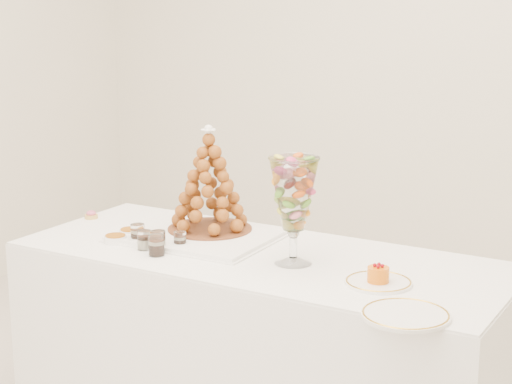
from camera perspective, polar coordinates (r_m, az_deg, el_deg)
The scene contains 15 objects.
buffet_table at distance 3.24m, azimuth 0.29°, elevation -9.98°, with size 1.85×0.80×0.69m.
lace_tray at distance 3.31m, azimuth -3.99°, elevation -2.95°, with size 0.58×0.43×0.02m, color white.
macaron_vase at distance 2.95m, azimuth 2.54°, elevation -0.23°, with size 0.17×0.17×0.38m.
cake_plate at distance 2.83m, azimuth 8.16°, elevation -6.00°, with size 0.22×0.22×0.01m, color white.
spare_plate at distance 2.56m, azimuth 9.94°, elevation -8.08°, with size 0.26×0.26×0.01m, color white.
pink_tart at distance 3.66m, azimuth -10.93°, elevation -1.52°, with size 0.05×0.05×0.03m.
verrine_a at distance 3.28m, azimuth -7.89°, elevation -2.76°, with size 0.05×0.05×0.07m, color white.
verrine_b at distance 3.18m, azimuth -6.53°, elevation -3.22°, with size 0.05×0.05×0.07m, color white.
verrine_c at distance 3.19m, azimuth -5.09°, elevation -3.20°, with size 0.05×0.05×0.06m, color white.
verrine_d at distance 3.19m, azimuth -7.45°, elevation -3.19°, with size 0.05×0.05×0.07m, color white.
verrine_e at distance 3.11m, azimuth -6.66°, elevation -3.54°, with size 0.06×0.06×0.08m, color white.
ramekin_back at distance 3.37m, azimuth -8.40°, elevation -2.71°, with size 0.08×0.08×0.03m, color white.
ramekin_front at distance 3.29m, azimuth -9.35°, elevation -3.13°, with size 0.09×0.09×0.03m, color white.
croquembouche at distance 3.32m, azimuth -3.14°, elevation 0.85°, with size 0.33×0.33×0.41m.
mousse_cake at distance 2.81m, azimuth 8.15°, elevation -5.45°, with size 0.07×0.07×0.06m.
Camera 1 is at (1.57, -2.30, 1.62)m, focal length 60.00 mm.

